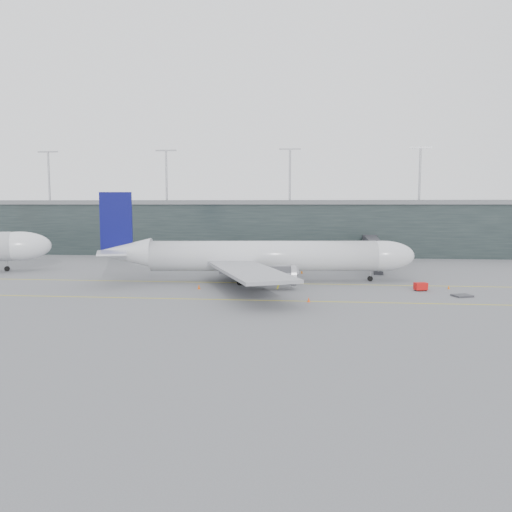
# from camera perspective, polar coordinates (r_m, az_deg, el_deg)

# --- Properties ---
(ground) EXTENTS (320.00, 320.00, 0.00)m
(ground) POSITION_cam_1_polar(r_m,az_deg,el_deg) (93.21, -0.28, -2.72)
(ground) COLOR slate
(ground) RESTS_ON ground
(taxiline_a) EXTENTS (160.00, 0.25, 0.02)m
(taxiline_a) POSITION_cam_1_polar(r_m,az_deg,el_deg) (89.27, -0.55, -3.10)
(taxiline_a) COLOR gold
(taxiline_a) RESTS_ON ground
(taxiline_b) EXTENTS (160.00, 0.25, 0.02)m
(taxiline_b) POSITION_cam_1_polar(r_m,az_deg,el_deg) (73.63, -1.94, -5.03)
(taxiline_b) COLOR gold
(taxiline_b) RESTS_ON ground
(taxiline_lead_main) EXTENTS (0.25, 60.00, 0.02)m
(taxiline_lead_main) POSITION_cam_1_polar(r_m,az_deg,el_deg) (112.60, 3.33, -1.24)
(taxiline_lead_main) COLOR gold
(taxiline_lead_main) RESTS_ON ground
(terminal) EXTENTS (240.00, 36.00, 29.00)m
(terminal) POSITION_cam_1_polar(r_m,az_deg,el_deg) (150.09, 2.07, 3.46)
(terminal) COLOR black
(terminal) RESTS_ON ground
(main_aircraft) EXTENTS (57.84, 54.03, 16.21)m
(main_aircraft) POSITION_cam_1_polar(r_m,az_deg,el_deg) (90.51, 0.62, -0.08)
(main_aircraft) COLOR silver
(main_aircraft) RESTS_ON ground
(jet_bridge) EXTENTS (5.80, 43.23, 6.14)m
(jet_bridge) POSITION_cam_1_polar(r_m,az_deg,el_deg) (116.08, 13.16, 1.11)
(jet_bridge) COLOR #2B2B30
(jet_bridge) RESTS_ON ground
(gse_cart) EXTENTS (2.23, 1.72, 1.35)m
(gse_cart) POSITION_cam_1_polar(r_m,az_deg,el_deg) (85.48, 18.31, -3.30)
(gse_cart) COLOR #B90E0D
(gse_cart) RESTS_ON ground
(baggage_dolly) EXTENTS (3.24, 2.92, 0.27)m
(baggage_dolly) POSITION_cam_1_polar(r_m,az_deg,el_deg) (82.41, 22.50, -4.20)
(baggage_dolly) COLOR #333237
(baggage_dolly) RESTS_ON ground
(uld_a) EXTENTS (2.47, 2.26, 1.83)m
(uld_a) POSITION_cam_1_polar(r_m,az_deg,el_deg) (102.42, -2.31, -1.41)
(uld_a) COLOR #38393D
(uld_a) RESTS_ON ground
(uld_b) EXTENTS (1.92, 1.57, 1.67)m
(uld_b) POSITION_cam_1_polar(r_m,az_deg,el_deg) (104.01, -0.31, -1.34)
(uld_b) COLOR #38393D
(uld_b) RESTS_ON ground
(uld_c) EXTENTS (2.11, 1.71, 1.89)m
(uld_c) POSITION_cam_1_polar(r_m,az_deg,el_deg) (103.55, -0.14, -1.31)
(uld_c) COLOR #38393D
(uld_c) RESTS_ON ground
(cone_nose) EXTENTS (0.41, 0.41, 0.65)m
(cone_nose) POSITION_cam_1_polar(r_m,az_deg,el_deg) (88.85, 21.16, -3.34)
(cone_nose) COLOR #D75E0B
(cone_nose) RESTS_ON ground
(cone_wing_stbd) EXTENTS (0.45, 0.45, 0.71)m
(cone_wing_stbd) POSITION_cam_1_polar(r_m,az_deg,el_deg) (72.32, 6.04, -4.99)
(cone_wing_stbd) COLOR #F9460D
(cone_wing_stbd) RESTS_ON ground
(cone_wing_port) EXTENTS (0.49, 0.49, 0.77)m
(cone_wing_port) POSITION_cam_1_polar(r_m,az_deg,el_deg) (101.99, 5.25, -1.78)
(cone_wing_port) COLOR orange
(cone_wing_port) RESTS_ON ground
(cone_tail) EXTENTS (0.50, 0.50, 0.80)m
(cone_tail) POSITION_cam_1_polar(r_m,az_deg,el_deg) (83.38, -6.54, -3.51)
(cone_tail) COLOR #E5510C
(cone_tail) RESTS_ON ground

